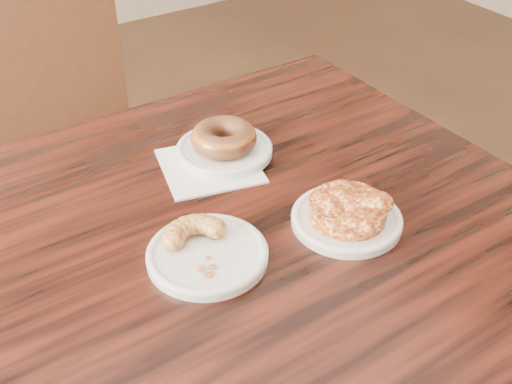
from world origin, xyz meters
TOP-DOWN VIEW (x-y plane):
  - chair_far at (-0.29, 0.73)m, footprint 0.49×0.49m
  - napkin at (-0.19, 0.01)m, footprint 0.18×0.18m
  - plate_donut at (-0.16, 0.02)m, footprint 0.16×0.16m
  - plate_cruller at (-0.31, -0.19)m, footprint 0.17×0.17m
  - plate_fritter at (-0.10, -0.23)m, footprint 0.16×0.16m
  - glazed_donut at (-0.16, 0.02)m, footprint 0.11×0.11m
  - apple_fritter at (-0.10, -0.23)m, footprint 0.16×0.16m
  - cruller_fragment at (-0.31, -0.19)m, footprint 0.11×0.11m

SIDE VIEW (x-z plane):
  - chair_far at x=-0.29m, z-range 0.00..0.90m
  - napkin at x=-0.19m, z-range 0.75..0.75m
  - plate_cruller at x=-0.31m, z-range 0.75..0.76m
  - plate_fritter at x=-0.10m, z-range 0.75..0.76m
  - plate_donut at x=-0.16m, z-range 0.75..0.77m
  - cruller_fragment at x=-0.31m, z-range 0.76..0.79m
  - apple_fritter at x=-0.10m, z-range 0.76..0.80m
  - glazed_donut at x=-0.16m, z-range 0.77..0.80m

